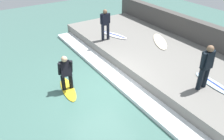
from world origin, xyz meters
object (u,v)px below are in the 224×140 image
surfboard_riding (68,89)px  surfer_riding (66,71)px  surfboard_waiting_near (213,84)px  surfboard_waiting_far (114,35)px  surfer_waiting_near (206,65)px  surfer_waiting_far (105,23)px  surfboard_spare (160,41)px

surfboard_riding → surfer_riding: surfer_riding is taller
surfboard_riding → surfboard_waiting_near: (4.38, -3.39, 0.55)m
surfer_riding → surfboard_waiting_far: size_ratio=0.82×
surfer_waiting_near → surfboard_waiting_near: bearing=-13.6°
surfboard_waiting_far → surfer_riding: bearing=-147.2°
surfboard_waiting_near → surfer_waiting_far: bearing=101.4°
surfer_riding → surfboard_waiting_near: surfer_riding is taller
surfer_waiting_far → surfboard_spare: surfer_waiting_far is taller
surfer_waiting_far → surfboard_spare: 2.99m
surfboard_waiting_near → surfer_waiting_far: size_ratio=1.09×
surfer_riding → surfboard_waiting_far: surfer_riding is taller
surfer_waiting_far → surfboard_waiting_far: bearing=16.1°
surfer_riding → surfer_waiting_far: size_ratio=0.89×
surfer_riding → surfboard_spare: size_ratio=0.70×
surfer_waiting_far → surfboard_spare: bearing=-38.7°
surfer_waiting_near → surfer_waiting_far: bearing=96.0°
surfer_riding → surfboard_waiting_far: 4.67m
surfboard_waiting_far → surfboard_waiting_near: bearing=-85.6°
surfboard_waiting_near → surfer_riding: bearing=142.3°
surfboard_riding → surfer_waiting_near: size_ratio=1.05×
surfer_waiting_near → surfer_riding: bearing=139.5°
surfer_waiting_near → surfboard_spare: (1.64, 3.79, -0.91)m
surfboard_waiting_far → surfboard_spare: surfboard_waiting_far is taller
surfer_riding → surfboard_waiting_near: size_ratio=0.82×
surfer_waiting_far → surfboard_spare: (2.23, -1.79, -0.88)m
surfer_waiting_near → surfboard_waiting_near: size_ratio=0.95×
surfer_riding → surfer_waiting_far: (3.22, 2.32, 0.60)m
surfboard_riding → surfer_waiting_near: surfer_waiting_near is taller
surfboard_riding → surfboard_waiting_far: size_ratio=1.00×
surfer_waiting_far → surfer_waiting_near: bearing=-84.0°
surfboard_riding → surfer_waiting_far: surfer_waiting_far is taller
surfboard_waiting_near → surfboard_waiting_far: size_ratio=1.00×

